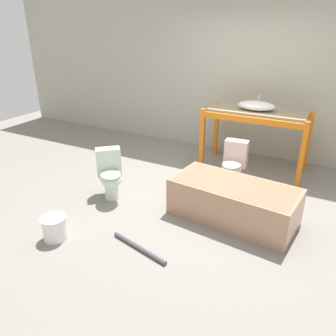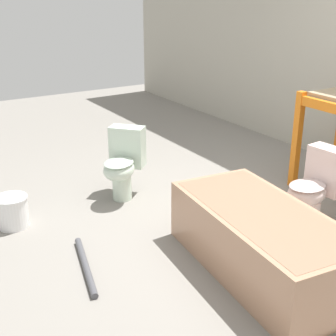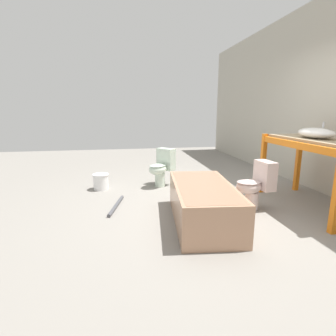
{
  "view_description": "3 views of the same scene",
  "coord_description": "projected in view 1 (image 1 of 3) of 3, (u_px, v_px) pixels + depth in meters",
  "views": [
    {
      "loc": [
        1.46,
        -3.91,
        2.23
      ],
      "look_at": [
        -0.25,
        -0.71,
        0.63
      ],
      "focal_mm": 35.0,
      "sensor_mm": 36.0,
      "label": 1
    },
    {
      "loc": [
        2.64,
        -2.55,
        1.94
      ],
      "look_at": [
        -0.36,
        -0.69,
        0.56
      ],
      "focal_mm": 50.0,
      "sensor_mm": 36.0,
      "label": 2
    },
    {
      "loc": [
        3.47,
        -1.4,
        1.37
      ],
      "look_at": [
        -0.46,
        -0.71,
        0.48
      ],
      "focal_mm": 28.0,
      "sensor_mm": 36.0,
      "label": 3
    }
  ],
  "objects": [
    {
      "name": "ground_plane",
      "position": [
        207.0,
        194.0,
        4.68
      ],
      "size": [
        12.0,
        12.0,
        0.0
      ],
      "primitive_type": "plane",
      "color": "gray"
    },
    {
      "name": "sink_basin",
      "position": [
        256.0,
        106.0,
        5.11
      ],
      "size": [
        0.58,
        0.36,
        0.22
      ],
      "color": "white",
      "rests_on": "shelving_rack"
    },
    {
      "name": "loose_pipe",
      "position": [
        139.0,
        248.0,
        3.52
      ],
      "size": [
        0.76,
        0.22,
        0.05
      ],
      "color": "#4C4C51",
      "rests_on": "ground_plane"
    },
    {
      "name": "bucket_white",
      "position": [
        54.0,
        228.0,
        3.66
      ],
      "size": [
        0.28,
        0.28,
        0.27
      ],
      "color": "white",
      "rests_on": "ground_plane"
    },
    {
      "name": "shelving_rack",
      "position": [
        256.0,
        121.0,
        5.21
      ],
      "size": [
        1.64,
        0.73,
        0.99
      ],
      "color": "orange",
      "rests_on": "ground_plane"
    },
    {
      "name": "toilet_far",
      "position": [
        110.0,
        173.0,
        4.46
      ],
      "size": [
        0.57,
        0.58,
        0.68
      ],
      "rotation": [
        0.0,
        0.0,
        0.74
      ],
      "color": "silver",
      "rests_on": "ground_plane"
    },
    {
      "name": "bathtub_main",
      "position": [
        233.0,
        199.0,
        4.0
      ],
      "size": [
        1.57,
        0.87,
        0.47
      ],
      "rotation": [
        0.0,
        0.0,
        -0.11
      ],
      "color": "tan",
      "rests_on": "ground_plane"
    },
    {
      "name": "toilet_near",
      "position": [
        233.0,
        164.0,
        4.77
      ],
      "size": [
        0.35,
        0.53,
        0.68
      ],
      "rotation": [
        0.0,
        0.0,
        0.08
      ],
      "color": "silver",
      "rests_on": "ground_plane"
    },
    {
      "name": "warehouse_wall_rear",
      "position": [
        254.0,
        64.0,
        5.59
      ],
      "size": [
        10.8,
        0.08,
        3.2
      ],
      "color": "#B2AD9E",
      "rests_on": "ground_plane"
    }
  ]
}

